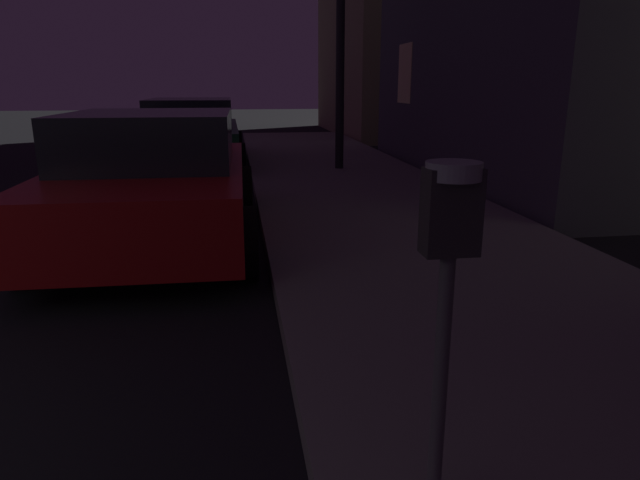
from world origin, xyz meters
The scene contains 3 objects.
parking_meter centered at (4.45, 0.69, 1.15)m, with size 0.19×0.19×1.31m.
car_red centered at (2.85, 5.16, 0.71)m, with size 2.17×4.21×1.43m.
car_green centered at (2.85, 10.98, 0.72)m, with size 2.13×4.49×1.43m.
Camera 1 is at (3.74, -1.08, 1.71)m, focal length 31.50 mm.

